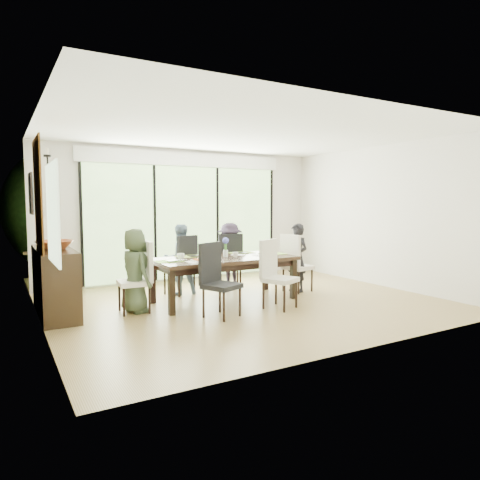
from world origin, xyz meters
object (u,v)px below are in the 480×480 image
chair_near_left (222,280)px  cup_a (181,256)px  table_top (224,259)px  person_far_right (230,256)px  person_far_left (180,259)px  chair_near_right (280,274)px  person_left_end (135,271)px  chair_right_end (298,263)px  chair_far_right (229,261)px  person_right_end (297,258)px  vase (226,253)px  cup_b (235,255)px  bowl (54,245)px  sideboard (55,281)px  laptop (178,261)px  chair_far_left (179,264)px  chair_left_end (134,277)px  cup_c (262,251)px

chair_near_left → cup_a: (-0.20, 1.02, 0.24)m
table_top → person_far_right: person_far_right is taller
person_far_right → cup_a: 1.43m
person_far_left → table_top: bearing=119.2°
chair_near_right → person_left_end: bearing=132.0°
chair_right_end → chair_far_right: (-0.95, 0.85, 0.00)m
person_right_end → chair_near_right: bearing=-58.1°
table_top → vase: (0.05, 0.05, 0.09)m
cup_b → chair_far_right: bearing=67.2°
person_left_end → person_far_right: same height
chair_near_right → cup_a: bearing=115.4°
chair_near_right → bowl: bowl is taller
person_left_end → chair_near_right: bearing=-126.9°
cup_a → sideboard: size_ratio=0.07×
chair_far_right → laptop: bearing=55.3°
table_top → chair_far_left: size_ratio=2.18×
vase → person_left_end: bearing=-178.1°
table_top → chair_right_end: chair_right_end is taller
laptop → sideboard: (-1.67, 0.59, -0.25)m
person_far_left → laptop: bearing=67.5°
chair_far_right → person_right_end: (0.93, -0.85, 0.09)m
chair_far_right → cup_a: (-1.25, -0.70, 0.24)m
chair_far_right → person_right_end: person_right_end is taller
person_far_left → bowl: (-2.07, -0.44, 0.40)m
chair_far_left → person_right_end: size_ratio=0.85×
vase → laptop: vase is taller
chair_near_right → bowl: size_ratio=2.09×
chair_left_end → chair_near_right: 2.18m
chair_near_left → cup_b: bearing=25.9°
chair_left_end → person_left_end: bearing=94.3°
chair_left_end → cup_a: chair_left_end is taller
person_far_right → bowl: person_far_right is taller
chair_left_end → cup_c: 2.31m
person_far_right → cup_c: size_ratio=10.40×
table_top → vase: vase is taller
cup_a → sideboard: 1.87m
chair_far_left → person_far_right: size_ratio=0.85×
vase → chair_far_left: bearing=122.0°
chair_right_end → chair_near_right: size_ratio=1.00×
chair_far_right → person_left_end: (-2.03, -0.85, 0.09)m
table_top → person_right_end: 1.48m
chair_near_left → bowl: bearing=124.1°
chair_near_left → person_left_end: bearing=114.5°
chair_left_end → cup_b: chair_left_end is taller
chair_far_right → person_far_left: 1.00m
cup_a → cup_c: (1.50, -0.05, 0.00)m
person_far_right → chair_left_end: bearing=19.2°
chair_far_left → bowl: size_ratio=2.09×
person_far_left → chair_near_left: bearing=89.1°
person_far_right → cup_a: (-1.25, -0.68, 0.15)m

